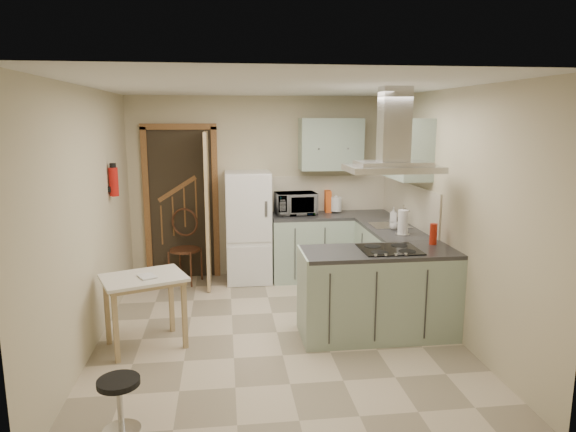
{
  "coord_description": "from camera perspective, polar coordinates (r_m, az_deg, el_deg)",
  "views": [
    {
      "loc": [
        -0.51,
        -5.01,
        2.21
      ],
      "look_at": [
        0.17,
        0.45,
        1.15
      ],
      "focal_mm": 32.0,
      "sensor_mm": 36.0,
      "label": 1
    }
  ],
  "objects": [
    {
      "name": "paper_towel",
      "position": [
        5.94,
        12.66,
        -0.66
      ],
      "size": [
        0.13,
        0.13,
        0.29
      ],
      "primitive_type": "cylinder",
      "rotation": [
        0.0,
        0.0,
        0.14
      ],
      "color": "silver",
      "rests_on": "counter_right"
    },
    {
      "name": "kettle",
      "position": [
        7.21,
        5.33,
        1.34
      ],
      "size": [
        0.19,
        0.19,
        0.24
      ],
      "primitive_type": "cylinder",
      "rotation": [
        0.0,
        0.0,
        0.19
      ],
      "color": "white",
      "rests_on": "counter_back"
    },
    {
      "name": "stool",
      "position": [
        4.06,
        -18.16,
        -19.32
      ],
      "size": [
        0.36,
        0.36,
        0.4
      ],
      "primitive_type": "cylinder",
      "rotation": [
        0.0,
        0.0,
        0.23
      ],
      "color": "black",
      "rests_on": "floor"
    },
    {
      "name": "doorway",
      "position": [
        7.2,
        -11.76,
        1.4
      ],
      "size": [
        1.1,
        0.12,
        2.1
      ],
      "primitive_type": "cube",
      "color": "brown",
      "rests_on": "floor"
    },
    {
      "name": "fire_extinguisher",
      "position": [
        6.08,
        -18.8,
        3.61
      ],
      "size": [
        0.1,
        0.1,
        0.32
      ],
      "primitive_type": "cylinder",
      "color": "#B2140F",
      "rests_on": "left_wall"
    },
    {
      "name": "sink",
      "position": [
        6.43,
        11.24,
        -1.03
      ],
      "size": [
        0.45,
        0.4,
        0.01
      ],
      "primitive_type": "cube",
      "color": "silver",
      "rests_on": "counter_right"
    },
    {
      "name": "right_wall",
      "position": [
        5.6,
        17.33,
        0.53
      ],
      "size": [
        0.0,
        4.2,
        4.2
      ],
      "primitive_type": "plane",
      "rotation": [
        1.57,
        0.0,
        -1.57
      ],
      "color": "#C3B897",
      "rests_on": "floor"
    },
    {
      "name": "counter_back",
      "position": [
        7.13,
        2.52,
        -3.4
      ],
      "size": [
        1.08,
        0.6,
        0.9
      ],
      "primitive_type": "cube",
      "color": "#9EB2A0",
      "rests_on": "floor"
    },
    {
      "name": "ceiling",
      "position": [
        5.05,
        -1.37,
        14.19
      ],
      "size": [
        4.2,
        4.2,
        0.0
      ],
      "primitive_type": "plane",
      "rotation": [
        3.14,
        0.0,
        0.0
      ],
      "color": "silver",
      "rests_on": "back_wall"
    },
    {
      "name": "left_wall",
      "position": [
        5.26,
        -21.19,
        -0.36
      ],
      "size": [
        0.0,
        4.2,
        4.2
      ],
      "primitive_type": "plane",
      "rotation": [
        1.57,
        0.0,
        1.57
      ],
      "color": "#C3B897",
      "rests_on": "floor"
    },
    {
      "name": "red_bottle",
      "position": [
        5.58,
        15.85,
        -1.94
      ],
      "size": [
        0.09,
        0.09,
        0.22
      ],
      "primitive_type": "cylinder",
      "rotation": [
        0.0,
        0.0,
        0.23
      ],
      "color": "red",
      "rests_on": "peninsula"
    },
    {
      "name": "soap_bottle",
      "position": [
        6.69,
        11.65,
        0.18
      ],
      "size": [
        0.11,
        0.11,
        0.18
      ],
      "primitive_type": "imported",
      "rotation": [
        0.0,
        0.0,
        -0.4
      ],
      "color": "#A8AAB4",
      "rests_on": "counter_right"
    },
    {
      "name": "microwave",
      "position": [
        7.02,
        0.86,
        1.39
      ],
      "size": [
        0.57,
        0.41,
        0.3
      ],
      "primitive_type": "imported",
      "rotation": [
        0.0,
        0.0,
        0.08
      ],
      "color": "black",
      "rests_on": "counter_back"
    },
    {
      "name": "cup",
      "position": [
        6.21,
        11.72,
        -1.13
      ],
      "size": [
        0.12,
        0.12,
        0.08
      ],
      "primitive_type": "imported",
      "rotation": [
        0.0,
        0.0,
        -0.21
      ],
      "color": "silver",
      "rests_on": "counter_right"
    },
    {
      "name": "book",
      "position": [
        5.07,
        -16.18,
        -6.22
      ],
      "size": [
        0.22,
        0.24,
        0.09
      ],
      "primitive_type": "imported",
      "rotation": [
        0.0,
        0.0,
        0.48
      ],
      "color": "#903043",
      "rests_on": "drop_leaf_table"
    },
    {
      "name": "drop_leaf_table",
      "position": [
        5.26,
        -15.57,
        -10.17
      ],
      "size": [
        0.92,
        0.81,
        0.71
      ],
      "primitive_type": "cube",
      "rotation": [
        0.0,
        0.0,
        0.37
      ],
      "color": "tan",
      "rests_on": "floor"
    },
    {
      "name": "cereal_box",
      "position": [
        7.25,
        4.44,
        1.66
      ],
      "size": [
        0.1,
        0.21,
        0.3
      ],
      "primitive_type": "cube",
      "rotation": [
        0.0,
        0.0,
        -0.08
      ],
      "color": "#E8591B",
      "rests_on": "counter_back"
    },
    {
      "name": "wall_cabinet_back",
      "position": [
        7.1,
        4.77,
        7.95
      ],
      "size": [
        0.85,
        0.35,
        0.7
      ],
      "primitive_type": "cube",
      "color": "#9EB2A0",
      "rests_on": "back_wall"
    },
    {
      "name": "peninsula",
      "position": [
        5.37,
        10.0,
        -8.41
      ],
      "size": [
        1.55,
        0.65,
        0.9
      ],
      "primitive_type": "cube",
      "color": "#9EB2A0",
      "rests_on": "floor"
    },
    {
      "name": "bentwood_chair",
      "position": [
        7.07,
        -11.38,
        -3.72
      ],
      "size": [
        0.53,
        0.53,
        0.91
      ],
      "primitive_type": "cube",
      "rotation": [
        0.0,
        0.0,
        -0.4
      ],
      "color": "#4C3019",
      "rests_on": "floor"
    },
    {
      "name": "counter_right",
      "position": [
        6.7,
        10.63,
        -4.54
      ],
      "size": [
        0.6,
        1.95,
        0.9
      ],
      "primitive_type": "cube",
      "color": "#9EB2A0",
      "rests_on": "floor"
    },
    {
      "name": "floor",
      "position": [
        5.5,
        -1.25,
        -12.79
      ],
      "size": [
        4.2,
        4.2,
        0.0
      ],
      "primitive_type": "plane",
      "color": "#C6B59A",
      "rests_on": "ground"
    },
    {
      "name": "extractor_hood",
      "position": [
        5.13,
        11.55,
        5.19
      ],
      "size": [
        0.9,
        0.55,
        0.1
      ],
      "primitive_type": "cube",
      "color": "silver",
      "rests_on": "ceiling"
    },
    {
      "name": "hob",
      "position": [
        5.27,
        11.21,
        -3.65
      ],
      "size": [
        0.58,
        0.5,
        0.01
      ],
      "primitive_type": "cube",
      "color": "black",
      "rests_on": "peninsula"
    },
    {
      "name": "splashback",
      "position": [
        7.33,
        4.5,
        2.55
      ],
      "size": [
        1.68,
        0.02,
        0.5
      ],
      "primitive_type": "cube",
      "color": "beige",
      "rests_on": "counter_back"
    },
    {
      "name": "fridge",
      "position": [
        6.97,
        -4.44,
        -1.22
      ],
      "size": [
        0.6,
        0.6,
        1.5
      ],
      "primitive_type": "cube",
      "color": "white",
      "rests_on": "floor"
    },
    {
      "name": "back_wall",
      "position": [
        7.2,
        -3.02,
        3.21
      ],
      "size": [
        3.6,
        0.0,
        3.6
      ],
      "primitive_type": "plane",
      "rotation": [
        1.57,
        0.0,
        0.0
      ],
      "color": "#C3B897",
      "rests_on": "floor"
    },
    {
      "name": "wall_cabinet_right",
      "position": [
        6.25,
        12.95,
        7.32
      ],
      "size": [
        0.35,
        0.9,
        0.7
      ],
      "primitive_type": "cube",
      "color": "#9EB2A0",
      "rests_on": "right_wall"
    }
  ]
}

